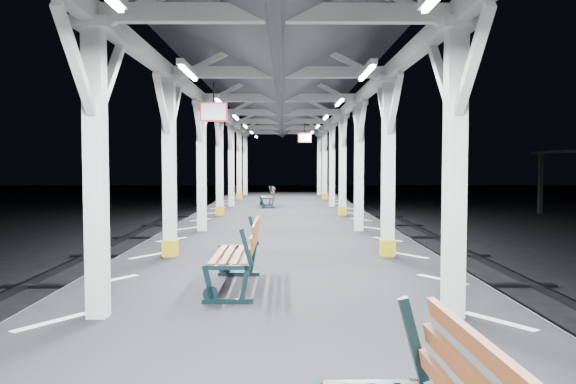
{
  "coord_description": "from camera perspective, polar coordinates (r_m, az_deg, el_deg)",
  "views": [
    {
      "loc": [
        0.09,
        -8.25,
        2.74
      ],
      "look_at": [
        0.17,
        2.13,
        2.2
      ],
      "focal_mm": 35.0,
      "sensor_mm": 36.0,
      "label": 1
    }
  ],
  "objects": [
    {
      "name": "ground",
      "position": [
        8.69,
        -1.04,
        -15.4
      ],
      "size": [
        120.0,
        120.0,
        0.0
      ],
      "primitive_type": "plane",
      "color": "black",
      "rests_on": "ground"
    },
    {
      "name": "platform",
      "position": [
        8.55,
        -1.04,
        -12.21
      ],
      "size": [
        6.0,
        50.0,
        1.0
      ],
      "primitive_type": "cube",
      "color": "black",
      "rests_on": "ground"
    },
    {
      "name": "hazard_stripes_left",
      "position": [
        8.81,
        -17.38,
        -8.53
      ],
      "size": [
        1.0,
        48.0,
        0.01
      ],
      "primitive_type": "cube",
      "color": "silver",
      "rests_on": "platform"
    },
    {
      "name": "hazard_stripes_right",
      "position": [
        8.75,
        15.4,
        -8.57
      ],
      "size": [
        1.0,
        48.0,
        0.01
      ],
      "primitive_type": "cube",
      "color": "silver",
      "rests_on": "platform"
    },
    {
      "name": "canopy",
      "position": [
        8.43,
        -1.07,
        15.42
      ],
      "size": [
        5.4,
        49.0,
        4.65
      ],
      "color": "silver",
      "rests_on": "platform"
    },
    {
      "name": "bench_mid",
      "position": [
        7.81,
        -4.81,
        -6.14
      ],
      "size": [
        0.66,
        1.75,
        0.95
      ],
      "rotation": [
        0.0,
        0.0,
        -0.0
      ],
      "color": "black",
      "rests_on": "platform"
    },
    {
      "name": "bench_far",
      "position": [
        22.13,
        -1.95,
        -0.43
      ],
      "size": [
        0.68,
        1.51,
        0.79
      ],
      "rotation": [
        0.0,
        0.0,
        0.09
      ],
      "color": "black",
      "rests_on": "platform"
    }
  ]
}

